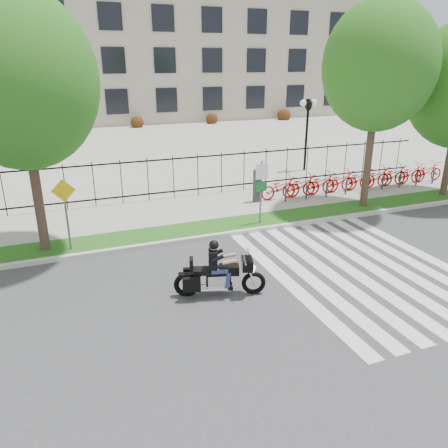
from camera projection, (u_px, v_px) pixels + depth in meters
name	position (u px, v px, depth m)	size (l,w,h in m)	color
ground	(219.00, 296.00, 12.33)	(120.00, 120.00, 0.00)	#3A3A3D
curb	(179.00, 241.00, 15.88)	(60.00, 0.20, 0.15)	beige
grass_verge	(173.00, 233.00, 16.62)	(60.00, 1.50, 0.15)	#195715
sidewalk	(158.00, 213.00, 18.80)	(60.00, 3.50, 0.15)	#ABA8A0
plaza	(106.00, 145.00, 34.13)	(80.00, 34.00, 0.10)	#ABA8A0
crosswalk_stripes	(360.00, 268.00, 13.97)	(5.70, 8.00, 0.01)	silver
iron_fence	(148.00, 179.00, 19.95)	(30.00, 0.06, 2.00)	black
office_building	(75.00, 25.00, 48.04)	(60.00, 21.90, 20.15)	#AFA48D
lamp_post_right	(308.00, 117.00, 25.08)	(1.06, 0.70, 4.25)	black
street_tree_1	(20.00, 81.00, 13.12)	(4.72, 4.72, 8.24)	#3A271F
street_tree_2	(379.00, 66.00, 17.53)	(4.55, 4.55, 8.52)	#3A271F
bike_share_station	(358.00, 179.00, 21.83)	(11.18, 0.89, 1.50)	#2D2D33
sign_pole_regulatory	(261.00, 184.00, 16.90)	(0.50, 0.09, 2.50)	#59595B
sign_pole_warning	(65.00, 205.00, 14.45)	(0.78, 0.09, 2.49)	#59595B
motorcycle_rider	(219.00, 273.00, 12.16)	(2.51, 1.22, 2.00)	black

